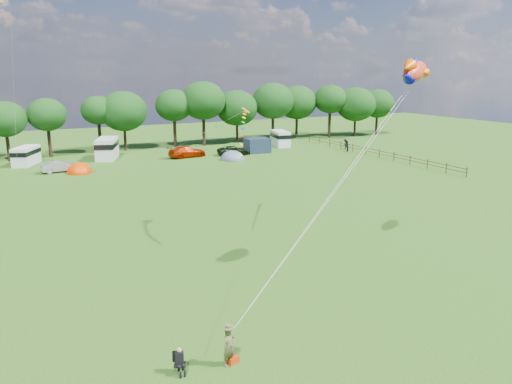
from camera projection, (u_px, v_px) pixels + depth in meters
name	position (u px, v px, depth m)	size (l,w,h in m)	color
ground_plane	(322.00, 294.00, 27.31)	(180.00, 180.00, 0.00)	black
tree_line	(148.00, 108.00, 75.81)	(102.98, 10.98, 10.27)	black
fence	(372.00, 151.00, 71.07)	(0.12, 33.12, 1.20)	#472D19
car_b	(59.00, 166.00, 59.82)	(1.45, 3.87, 1.37)	gray
car_c	(187.00, 152.00, 70.08)	(2.19, 5.22, 1.57)	#901B00
car_d	(234.00, 150.00, 72.00)	(2.18, 4.82, 1.31)	black
campervan_b	(26.00, 155.00, 64.33)	(3.87, 5.21, 2.35)	silver
campervan_c	(107.00, 148.00, 68.74)	(4.25, 6.28, 2.84)	silver
campervan_d	(280.00, 138.00, 80.55)	(3.15, 5.30, 2.43)	silver
tent_orange	(80.00, 173.00, 59.56)	(3.08, 3.37, 2.41)	#C22F00
tent_greyblue	(233.00, 160.00, 68.22)	(3.37, 3.69, 2.50)	#47546A
awning_navy	(257.00, 145.00, 74.03)	(3.43, 2.79, 2.14)	#182438
kite_flyer	(229.00, 347.00, 20.48)	(0.62, 0.41, 1.70)	brown
camp_chair	(179.00, 358.00, 20.00)	(0.60, 0.62, 1.15)	#99999E
kite_bag	(233.00, 360.00, 20.79)	(0.45, 0.30, 0.32)	#AA2B0A
fish_kite	(413.00, 72.00, 28.74)	(3.32, 2.41, 1.78)	red
streamer_kite_c	(244.00, 123.00, 35.47)	(3.14, 5.01, 2.81)	#D2AE03
walker_a	(347.00, 146.00, 74.83)	(0.81, 0.50, 1.66)	black
walker_b	(345.00, 144.00, 77.47)	(1.02, 0.47, 1.58)	black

